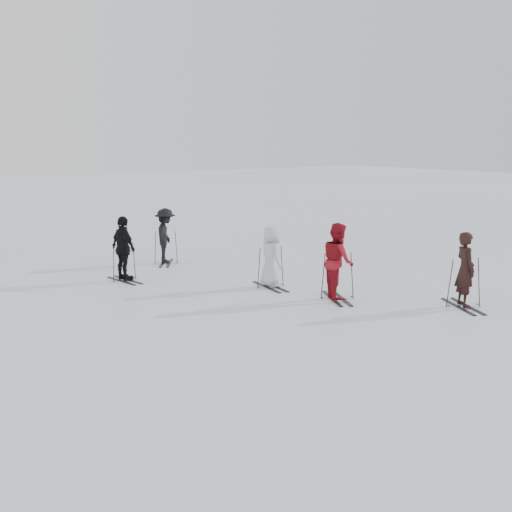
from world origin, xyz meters
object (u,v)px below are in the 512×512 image
(skier_red, at_px, (338,262))
(skier_near_dark, at_px, (465,270))
(skier_grey, at_px, (271,257))
(skier_uphill_left, at_px, (124,249))
(skier_uphill_far, at_px, (165,237))

(skier_red, bearing_deg, skier_near_dark, -114.30)
(skier_grey, xyz_separation_m, skier_uphill_left, (-3.03, 3.11, 0.09))
(skier_uphill_left, xyz_separation_m, skier_uphill_far, (2.21, 1.68, -0.03))
(skier_red, height_order, skier_grey, skier_red)
(skier_grey, relative_size, skier_uphill_left, 0.90)
(skier_red, xyz_separation_m, skier_uphill_far, (-1.43, 6.87, -0.07))
(skier_uphill_far, bearing_deg, skier_uphill_left, 160.37)
(skier_near_dark, xyz_separation_m, skier_red, (-2.01, 2.40, 0.06))
(skier_red, xyz_separation_m, skier_grey, (-0.62, 2.09, -0.14))
(skier_near_dark, xyz_separation_m, skier_uphill_far, (-3.44, 9.27, -0.02))
(skier_red, distance_m, skier_uphill_far, 7.02)
(skier_uphill_left, distance_m, skier_uphill_far, 2.78)
(skier_uphill_left, relative_size, skier_uphill_far, 1.03)
(skier_grey, distance_m, skier_uphill_left, 4.34)
(skier_near_dark, distance_m, skier_red, 3.13)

